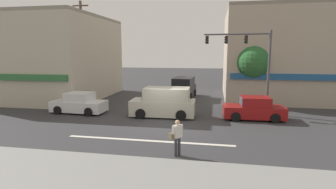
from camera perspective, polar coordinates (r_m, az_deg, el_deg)
ground_plane at (r=17.34m, az=-1.37°, el=-6.27°), size 120.00×120.00×0.00m
lane_marking_stripe at (r=14.08m, az=-4.28°, el=-9.99°), size 9.00×0.24×0.01m
sidewalk_curb at (r=9.69m, az=-12.12°, el=-19.00°), size 40.00×5.00×0.16m
building_left_block at (r=29.86m, az=-24.57°, el=7.33°), size 11.66×11.68×8.14m
building_right_corner at (r=29.01m, az=25.29°, el=7.85°), size 12.90×10.13×8.75m
street_tree at (r=23.66m, az=18.00°, el=6.64°), size 2.81×2.81×5.18m
utility_pole_near_left at (r=24.28m, az=-18.06°, el=8.73°), size 1.40×0.22×8.92m
traffic_light_mast at (r=20.59m, az=17.58°, el=7.88°), size 4.88×0.59×6.20m
van_crossing_center at (r=26.69m, az=3.47°, el=1.40°), size 2.27×4.71×2.11m
van_approaching_near at (r=18.90m, az=-0.86°, el=-1.84°), size 4.65×2.13×2.11m
sedan_crossing_rightbound at (r=21.24m, az=-18.78°, el=-1.91°), size 4.17×2.01×1.58m
sedan_crossing_leftbound at (r=19.15m, az=18.18°, el=-3.05°), size 4.15×1.98×1.58m
pedestrian_foreground_with_bag at (r=11.80m, az=1.97°, el=-8.96°), size 0.62×0.54×1.67m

